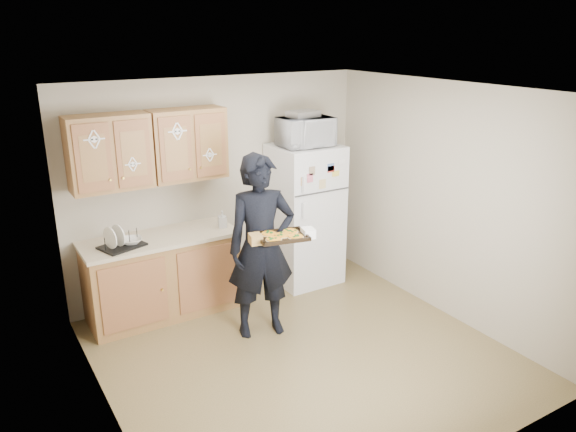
{
  "coord_description": "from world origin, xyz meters",
  "views": [
    {
      "loc": [
        -2.58,
        -3.96,
        3.0
      ],
      "look_at": [
        0.11,
        0.45,
        1.26
      ],
      "focal_mm": 35.0,
      "sensor_mm": 36.0,
      "label": 1
    }
  ],
  "objects_px": {
    "refrigerator": "(305,215)",
    "dish_rack": "(121,239)",
    "baking_tray": "(282,237)",
    "microwave": "(306,132)",
    "person": "(261,247)"
  },
  "relations": [
    {
      "from": "dish_rack",
      "to": "person",
      "type": "bearing_deg",
      "value": -35.15
    },
    {
      "from": "person",
      "to": "refrigerator",
      "type": "bearing_deg",
      "value": 51.47
    },
    {
      "from": "person",
      "to": "baking_tray",
      "type": "height_order",
      "value": "person"
    },
    {
      "from": "baking_tray",
      "to": "microwave",
      "type": "relative_size",
      "value": 0.77
    },
    {
      "from": "refrigerator",
      "to": "dish_rack",
      "type": "distance_m",
      "value": 2.22
    },
    {
      "from": "baking_tray",
      "to": "microwave",
      "type": "xyz_separation_m",
      "value": [
        0.96,
        1.09,
        0.74
      ]
    },
    {
      "from": "refrigerator",
      "to": "dish_rack",
      "type": "relative_size",
      "value": 4.12
    },
    {
      "from": "refrigerator",
      "to": "person",
      "type": "height_order",
      "value": "person"
    },
    {
      "from": "refrigerator",
      "to": "baking_tray",
      "type": "xyz_separation_m",
      "value": [
        -1.0,
        -1.14,
        0.27
      ]
    },
    {
      "from": "baking_tray",
      "to": "dish_rack",
      "type": "distance_m",
      "value": 1.65
    },
    {
      "from": "refrigerator",
      "to": "dish_rack",
      "type": "xyz_separation_m",
      "value": [
        -2.22,
        -0.03,
        0.13
      ]
    },
    {
      "from": "person",
      "to": "baking_tray",
      "type": "distance_m",
      "value": 0.35
    },
    {
      "from": "baking_tray",
      "to": "dish_rack",
      "type": "height_order",
      "value": "baking_tray"
    },
    {
      "from": "person",
      "to": "microwave",
      "type": "bearing_deg",
      "value": 50.74
    },
    {
      "from": "refrigerator",
      "to": "dish_rack",
      "type": "bearing_deg",
      "value": -179.21
    }
  ]
}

